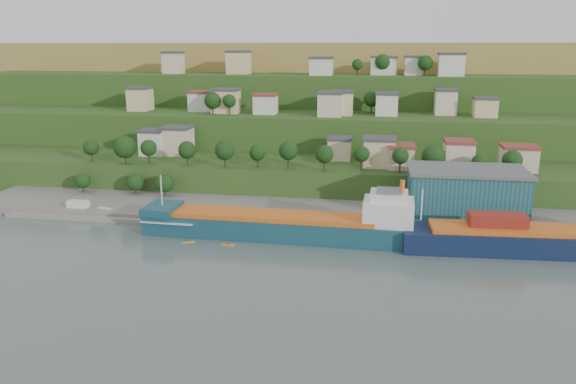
% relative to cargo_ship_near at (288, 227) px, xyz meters
% --- Properties ---
extents(ground, '(500.00, 500.00, 0.00)m').
position_rel_cargo_ship_near_xyz_m(ground, '(-6.05, -9.24, -2.84)').
color(ground, '#495955').
rests_on(ground, ground).
extents(quay, '(220.00, 26.00, 4.00)m').
position_rel_cargo_ship_near_xyz_m(quay, '(13.95, 18.76, -2.84)').
color(quay, slate).
rests_on(quay, ground).
extents(pebble_beach, '(40.00, 18.00, 2.40)m').
position_rel_cargo_ship_near_xyz_m(pebble_beach, '(-61.05, 12.76, -2.84)').
color(pebble_beach, slate).
rests_on(pebble_beach, ground).
extents(hillside, '(360.00, 210.43, 96.00)m').
position_rel_cargo_ship_near_xyz_m(hillside, '(-6.02, 159.43, -2.75)').
color(hillside, '#284719').
rests_on(hillside, ground).
extents(cargo_ship_near, '(69.30, 12.45, 17.76)m').
position_rel_cargo_ship_near_xyz_m(cargo_ship_near, '(0.00, 0.00, 0.00)').
color(cargo_ship_near, '#143C4E').
rests_on(cargo_ship_near, ground).
extents(cargo_ship_far, '(65.24, 14.40, 17.59)m').
position_rel_cargo_ship_near_xyz_m(cargo_ship_far, '(62.59, -0.76, -0.06)').
color(cargo_ship_far, '#0C1738').
rests_on(cargo_ship_far, ground).
extents(warehouse, '(31.17, 19.28, 12.80)m').
position_rel_cargo_ship_near_xyz_m(warehouse, '(45.02, 20.82, 5.60)').
color(warehouse, '#1C4954').
rests_on(warehouse, quay).
extents(caravan, '(5.98, 2.54, 2.78)m').
position_rel_cargo_ship_near_xyz_m(caravan, '(-62.33, 10.10, -0.24)').
color(caravan, silver).
rests_on(caravan, pebble_beach).
extents(dinghy, '(4.79, 2.97, 0.90)m').
position_rel_cargo_ship_near_xyz_m(dinghy, '(-54.31, 10.29, -1.19)').
color(dinghy, silver).
rests_on(dinghy, pebble_beach).
extents(kayak_orange, '(3.58, 1.12, 0.88)m').
position_rel_cargo_ship_near_xyz_m(kayak_orange, '(-13.46, -7.98, -2.58)').
color(kayak_orange, orange).
rests_on(kayak_orange, ground).
extents(kayak_yellow, '(2.96, 1.66, 0.75)m').
position_rel_cargo_ship_near_xyz_m(kayak_yellow, '(-23.39, -7.66, -2.61)').
color(kayak_yellow, orange).
rests_on(kayak_yellow, ground).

